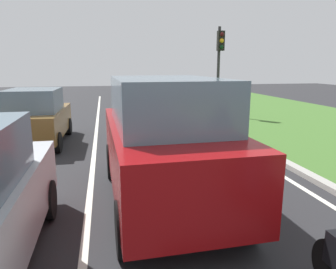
# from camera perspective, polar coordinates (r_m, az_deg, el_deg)

# --- Properties ---
(ground_plane) EXTENTS (60.00, 60.00, 0.00)m
(ground_plane) POSITION_cam_1_polar(r_m,az_deg,el_deg) (10.93, -9.43, -0.83)
(ground_plane) COLOR #262628
(lane_line_center) EXTENTS (0.12, 32.00, 0.01)m
(lane_line_center) POSITION_cam_1_polar(r_m,az_deg,el_deg) (10.93, -13.10, -0.97)
(lane_line_center) COLOR silver
(lane_line_center) RESTS_ON ground
(lane_line_right_edge) EXTENTS (0.12, 32.00, 0.01)m
(lane_line_right_edge) POSITION_cam_1_polar(r_m,az_deg,el_deg) (11.62, 8.59, -0.01)
(lane_line_right_edge) COLOR silver
(lane_line_right_edge) RESTS_ON ground
(grass_verge_right) EXTENTS (9.00, 48.00, 0.06)m
(grass_verge_right) POSITION_cam_1_polar(r_m,az_deg,el_deg) (14.05, 27.73, 0.96)
(grass_verge_right) COLOR #3D6628
(grass_verge_right) RESTS_ON ground
(curb_right) EXTENTS (0.24, 48.00, 0.12)m
(curb_right) POSITION_cam_1_polar(r_m,az_deg,el_deg) (11.78, 10.89, 0.37)
(curb_right) COLOR #9E9B93
(curb_right) RESTS_ON ground
(car_suv_ahead) EXTENTS (2.06, 4.54, 2.28)m
(car_suv_ahead) POSITION_cam_1_polar(r_m,az_deg,el_deg) (5.55, -0.58, -1.22)
(car_suv_ahead) COLOR maroon
(car_suv_ahead) RESTS_ON ground
(car_hatchback_far) EXTENTS (1.79, 3.73, 1.78)m
(car_hatchback_far) POSITION_cam_1_polar(r_m,az_deg,el_deg) (10.79, -22.82, 2.96)
(car_hatchback_far) COLOR brown
(car_hatchback_far) RESTS_ON ground
(traffic_light_near_right) EXTENTS (0.32, 0.50, 4.29)m
(traffic_light_near_right) POSITION_cam_1_polar(r_m,az_deg,el_deg) (15.54, 9.40, 13.91)
(traffic_light_near_right) COLOR #2D2D2D
(traffic_light_near_right) RESTS_ON ground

